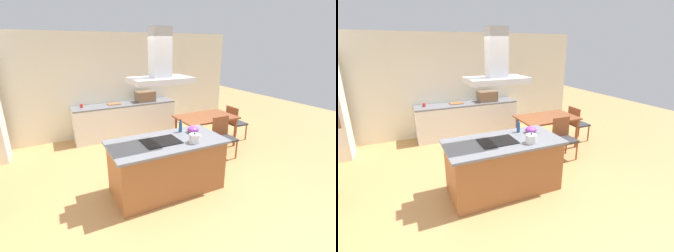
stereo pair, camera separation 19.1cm
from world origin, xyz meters
TOP-DOWN VIEW (x-y plane):
  - ground at (0.00, 1.50)m, footprint 16.00×16.00m
  - wall_back at (0.00, 3.25)m, footprint 7.20×0.10m
  - kitchen_island at (0.00, 0.00)m, footprint 1.91×0.96m
  - cooktop at (-0.11, 0.00)m, footprint 0.60×0.44m
  - tea_kettle at (0.36, -0.27)m, footprint 0.23×0.17m
  - olive_oil_bottle at (0.41, 0.27)m, footprint 0.06×0.06m
  - mixing_bowl at (0.59, 0.14)m, footprint 0.20×0.20m
  - back_counter at (0.18, 2.88)m, footprint 2.70×0.62m
  - countertop_microwave at (0.78, 2.88)m, footprint 0.50×0.38m
  - coffee_mug_red at (-0.91, 2.93)m, footprint 0.08×0.08m
  - cutting_board at (-0.08, 2.93)m, footprint 0.34×0.24m
  - dining_table at (1.71, 1.31)m, footprint 1.40×0.90m
  - chair_at_right_end at (2.63, 1.31)m, footprint 0.42×0.42m
  - chair_facing_island at (1.71, 0.64)m, footprint 0.42×0.42m
  - range_hood at (-0.11, 0.00)m, footprint 0.90×0.55m

SIDE VIEW (x-z plane):
  - ground at x=0.00m, z-range 0.00..0.00m
  - back_counter at x=0.18m, z-range 0.00..0.90m
  - kitchen_island at x=0.00m, z-range 0.00..0.90m
  - chair_at_right_end at x=2.63m, z-range 0.06..0.95m
  - chair_facing_island at x=1.71m, z-range 0.06..0.95m
  - dining_table at x=1.71m, z-range 0.29..1.04m
  - cooktop at x=-0.11m, z-range 0.90..0.91m
  - cutting_board at x=-0.08m, z-range 0.90..0.92m
  - coffee_mug_red at x=-0.91m, z-range 0.90..0.99m
  - mixing_bowl at x=0.59m, z-range 0.90..1.01m
  - tea_kettle at x=0.36m, z-range 0.89..1.06m
  - olive_oil_bottle at x=0.41m, z-range 0.88..1.12m
  - countertop_microwave at x=0.78m, z-range 0.90..1.18m
  - wall_back at x=0.00m, z-range 0.00..2.70m
  - range_hood at x=-0.11m, z-range 1.71..2.49m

